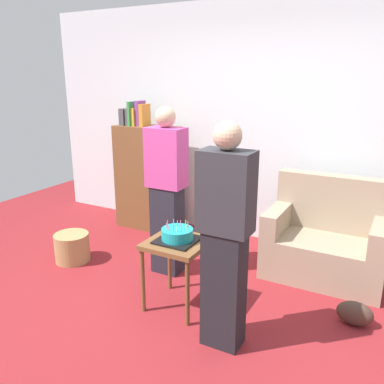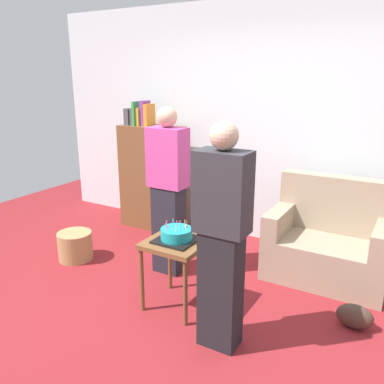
{
  "view_description": "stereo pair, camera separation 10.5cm",
  "coord_description": "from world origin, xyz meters",
  "px_view_note": "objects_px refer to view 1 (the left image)",
  "views": [
    {
      "loc": [
        1.43,
        -2.36,
        1.91
      ],
      "look_at": [
        -0.13,
        0.51,
        0.95
      ],
      "focal_mm": 37.63,
      "sensor_mm": 36.0,
      "label": 1
    },
    {
      "loc": [
        1.52,
        -2.3,
        1.91
      ],
      "look_at": [
        -0.13,
        0.51,
        0.95
      ],
      "focal_mm": 37.63,
      "sensor_mm": 36.0,
      "label": 2
    }
  ],
  "objects_px": {
    "couch": "(326,242)",
    "wicker_basket": "(72,247)",
    "person_blowing_candles": "(167,191)",
    "handbag": "(355,313)",
    "birthday_cake": "(177,235)",
    "side_table": "(178,251)",
    "bookshelf": "(148,176)",
    "person_holding_cake": "(225,238)"
  },
  "relations": [
    {
      "from": "birthday_cake",
      "to": "side_table",
      "type": "bearing_deg",
      "value": -106.54
    },
    {
      "from": "couch",
      "to": "person_blowing_candles",
      "type": "xyz_separation_m",
      "value": [
        -1.39,
        -0.68,
        0.49
      ]
    },
    {
      "from": "person_blowing_candles",
      "to": "wicker_basket",
      "type": "xyz_separation_m",
      "value": [
        -1.01,
        -0.29,
        -0.68
      ]
    },
    {
      "from": "couch",
      "to": "handbag",
      "type": "xyz_separation_m",
      "value": [
        0.38,
        -0.75,
        -0.24
      ]
    },
    {
      "from": "birthday_cake",
      "to": "wicker_basket",
      "type": "relative_size",
      "value": 0.89
    },
    {
      "from": "birthday_cake",
      "to": "person_holding_cake",
      "type": "relative_size",
      "value": 0.2
    },
    {
      "from": "birthday_cake",
      "to": "wicker_basket",
      "type": "height_order",
      "value": "birthday_cake"
    },
    {
      "from": "wicker_basket",
      "to": "side_table",
      "type": "bearing_deg",
      "value": -8.31
    },
    {
      "from": "person_blowing_candles",
      "to": "person_holding_cake",
      "type": "height_order",
      "value": "same"
    },
    {
      "from": "bookshelf",
      "to": "person_blowing_candles",
      "type": "distance_m",
      "value": 1.28
    },
    {
      "from": "couch",
      "to": "birthday_cake",
      "type": "distance_m",
      "value": 1.56
    },
    {
      "from": "bookshelf",
      "to": "wicker_basket",
      "type": "distance_m",
      "value": 1.34
    },
    {
      "from": "couch",
      "to": "handbag",
      "type": "relative_size",
      "value": 3.93
    },
    {
      "from": "couch",
      "to": "handbag",
      "type": "height_order",
      "value": "couch"
    },
    {
      "from": "person_blowing_candles",
      "to": "wicker_basket",
      "type": "relative_size",
      "value": 4.53
    },
    {
      "from": "handbag",
      "to": "person_blowing_candles",
      "type": "bearing_deg",
      "value": 177.55
    },
    {
      "from": "side_table",
      "to": "person_holding_cake",
      "type": "relative_size",
      "value": 0.37
    },
    {
      "from": "bookshelf",
      "to": "person_blowing_candles",
      "type": "bearing_deg",
      "value": -46.98
    },
    {
      "from": "couch",
      "to": "side_table",
      "type": "distance_m",
      "value": 1.54
    },
    {
      "from": "person_blowing_candles",
      "to": "wicker_basket",
      "type": "bearing_deg",
      "value": -150.35
    },
    {
      "from": "couch",
      "to": "person_holding_cake",
      "type": "distance_m",
      "value": 1.59
    },
    {
      "from": "couch",
      "to": "person_holding_cake",
      "type": "height_order",
      "value": "person_holding_cake"
    },
    {
      "from": "couch",
      "to": "wicker_basket",
      "type": "height_order",
      "value": "couch"
    },
    {
      "from": "person_blowing_candles",
      "to": "birthday_cake",
      "type": "bearing_deg",
      "value": -37.23
    },
    {
      "from": "person_blowing_candles",
      "to": "person_holding_cake",
      "type": "bearing_deg",
      "value": -25.58
    },
    {
      "from": "person_holding_cake",
      "to": "handbag",
      "type": "xyz_separation_m",
      "value": [
        0.83,
        0.69,
        -0.73
      ]
    },
    {
      "from": "couch",
      "to": "wicker_basket",
      "type": "distance_m",
      "value": 2.6
    },
    {
      "from": "wicker_basket",
      "to": "handbag",
      "type": "xyz_separation_m",
      "value": [
        2.78,
        0.22,
        -0.05
      ]
    },
    {
      "from": "person_blowing_candles",
      "to": "handbag",
      "type": "height_order",
      "value": "person_blowing_candles"
    },
    {
      "from": "side_table",
      "to": "handbag",
      "type": "distance_m",
      "value": 1.49
    },
    {
      "from": "birthday_cake",
      "to": "person_holding_cake",
      "type": "height_order",
      "value": "person_holding_cake"
    },
    {
      "from": "bookshelf",
      "to": "person_holding_cake",
      "type": "distance_m",
      "value": 2.49
    },
    {
      "from": "couch",
      "to": "person_blowing_candles",
      "type": "relative_size",
      "value": 0.67
    },
    {
      "from": "side_table",
      "to": "birthday_cake",
      "type": "bearing_deg",
      "value": 73.46
    },
    {
      "from": "side_table",
      "to": "wicker_basket",
      "type": "height_order",
      "value": "side_table"
    },
    {
      "from": "birthday_cake",
      "to": "couch",
      "type": "bearing_deg",
      "value": 50.26
    },
    {
      "from": "bookshelf",
      "to": "handbag",
      "type": "xyz_separation_m",
      "value": [
        2.64,
        -1.0,
        -0.58
      ]
    },
    {
      "from": "couch",
      "to": "bookshelf",
      "type": "relative_size",
      "value": 0.69
    },
    {
      "from": "side_table",
      "to": "person_blowing_candles",
      "type": "relative_size",
      "value": 0.37
    },
    {
      "from": "side_table",
      "to": "person_holding_cake",
      "type": "height_order",
      "value": "person_holding_cake"
    },
    {
      "from": "bookshelf",
      "to": "person_holding_cake",
      "type": "relative_size",
      "value": 0.98
    },
    {
      "from": "couch",
      "to": "wicker_basket",
      "type": "xyz_separation_m",
      "value": [
        -2.4,
        -0.97,
        -0.19
      ]
    }
  ]
}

